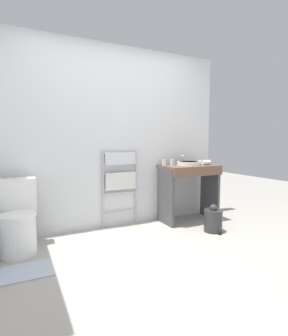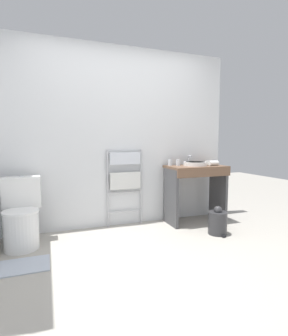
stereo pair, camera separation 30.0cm
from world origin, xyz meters
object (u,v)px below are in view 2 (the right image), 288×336
at_px(towel_radiator, 125,175).
at_px(cup_near_edge, 178,163).
at_px(sink_basin, 195,164).
at_px(trash_bin, 218,222).
at_px(hair_dryer, 213,163).
at_px(cup_near_wall, 170,163).
at_px(toilet, 22,217).

xyz_separation_m(towel_radiator, cup_near_edge, (0.77, -0.11, 0.16)).
height_order(sink_basin, trash_bin, sink_basin).
bearing_deg(hair_dryer, cup_near_wall, 160.13).
bearing_deg(towel_radiator, sink_basin, -10.96).
relative_size(sink_basin, cup_near_wall, 3.96).
bearing_deg(sink_basin, trash_bin, -89.84).
distance_m(sink_basin, trash_bin, 0.91).
bearing_deg(toilet, hair_dryer, 1.24).
bearing_deg(trash_bin, toilet, 169.36).
xyz_separation_m(toilet, cup_near_wall, (1.98, 0.27, 0.54)).
xyz_separation_m(towel_radiator, cup_near_wall, (0.67, -0.05, 0.16)).
xyz_separation_m(toilet, sink_basin, (2.31, 0.13, 0.53)).
bearing_deg(cup_near_wall, trash_bin, -64.48).
height_order(hair_dryer, trash_bin, hair_dryer).
bearing_deg(trash_bin, sink_basin, 90.16).
bearing_deg(trash_bin, hair_dryer, 62.39).
bearing_deg(trash_bin, cup_near_wall, 115.52).
bearing_deg(towel_radiator, trash_bin, -37.01).
distance_m(cup_near_edge, trash_bin, 1.00).
distance_m(toilet, hair_dryer, 2.63).
distance_m(towel_radiator, hair_dryer, 1.30).
height_order(towel_radiator, cup_near_wall, towel_radiator).
relative_size(toilet, cup_near_wall, 9.12).
distance_m(cup_near_wall, hair_dryer, 0.63).
height_order(sink_basin, cup_near_edge, cup_near_edge).
bearing_deg(towel_radiator, toilet, -166.13).
xyz_separation_m(toilet, towel_radiator, (1.31, 0.32, 0.38)).
height_order(cup_near_wall, trash_bin, cup_near_wall).
bearing_deg(toilet, sink_basin, 3.19).
relative_size(hair_dryer, trash_bin, 0.50).
relative_size(toilet, cup_near_edge, 9.00).
xyz_separation_m(sink_basin, hair_dryer, (0.26, -0.07, 0.01)).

